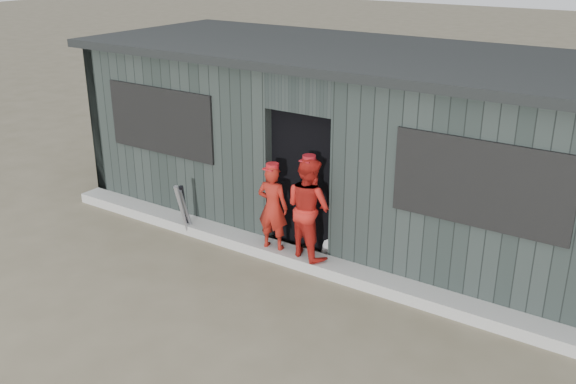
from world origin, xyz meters
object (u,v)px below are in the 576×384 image
Objects in this scene: bat_left at (182,211)px; bat_mid at (186,212)px; bat_right at (185,209)px; player_red_left at (273,207)px; dugout at (352,139)px; player_grey_back at (337,220)px; player_red_right at (309,207)px.

bat_left is 0.10m from bat_mid.
bat_right is 0.68× the size of player_red_left.
dugout is at bearing -106.02° from player_red_left.
player_grey_back is at bearing -153.12° from player_red_left.
dugout is (1.67, 1.94, 0.87)m from bat_left.
bat_mid is (-0.01, 0.09, -0.05)m from bat_left.
player_red_left is 0.86× the size of player_red_right.
player_red_right is (0.51, 0.08, 0.09)m from player_red_left.
player_red_left is at bearing 20.35° from player_grey_back.
bat_right is at bearing 22.11° from player_red_right.
bat_mid is at bearing -23.03° from bat_right.
player_red_left reaches higher than bat_left.
player_red_right reaches higher than bat_right.
bat_left is at bearing 3.45° from player_grey_back.
bat_left is 0.72× the size of player_red_left.
bat_mid is 0.65× the size of player_red_left.
bat_mid is at bearing -3.49° from player_red_left.
bat_right is 0.59× the size of player_red_right.
player_red_left is at bearing -97.68° from dugout.
bat_mid is 1.50m from player_red_left.
bat_right is at bearing -4.39° from player_red_left.
bat_mid is at bearing 1.16° from player_grey_back.
player_red_left is at bearing 8.47° from bat_left.
player_grey_back is at bearing 18.33° from bat_left.
player_red_right is 1.24× the size of player_grey_back.
player_red_right is at bearing -179.91° from player_red_left.
player_red_left is 1.07× the size of player_grey_back.
player_red_right is 1.73m from dugout.
player_red_right is at bearing 5.79° from bat_mid.
player_grey_back is 0.13× the size of dugout.
bat_left is 2.26m from player_grey_back.
player_grey_back is at bearing -69.04° from dugout.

